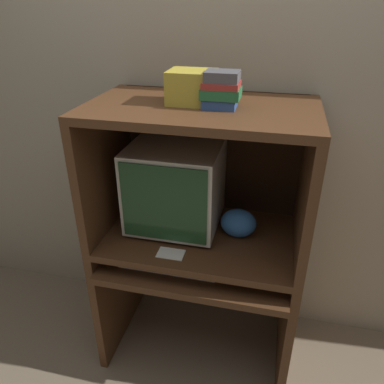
# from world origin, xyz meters

# --- Properties ---
(wall_back) EXTENTS (6.00, 0.06, 2.60)m
(wall_back) POSITION_xyz_m (0.00, 0.65, 1.30)
(wall_back) COLOR gray
(wall_back) RESTS_ON ground_plane
(desk_base) EXTENTS (0.98, 0.62, 0.66)m
(desk_base) POSITION_xyz_m (0.00, 0.25, 0.41)
(desk_base) COLOR #4C2D19
(desk_base) RESTS_ON ground_plane
(desk_monitor_shelf) EXTENTS (0.98, 0.59, 0.11)m
(desk_monitor_shelf) POSITION_xyz_m (0.00, 0.30, 0.74)
(desk_monitor_shelf) COLOR #4C2D19
(desk_monitor_shelf) RESTS_ON desk_base
(hutch_upper) EXTENTS (0.98, 0.59, 0.64)m
(hutch_upper) POSITION_xyz_m (0.00, 0.33, 1.19)
(hutch_upper) COLOR #4C2D19
(hutch_upper) RESTS_ON desk_monitor_shelf
(crt_monitor) EXTENTS (0.43, 0.41, 0.43)m
(crt_monitor) POSITION_xyz_m (-0.14, 0.36, 0.99)
(crt_monitor) COLOR beige
(crt_monitor) RESTS_ON desk_monitor_shelf
(keyboard) EXTENTS (0.47, 0.16, 0.03)m
(keyboard) POSITION_xyz_m (-0.12, 0.16, 0.67)
(keyboard) COLOR beige
(keyboard) RESTS_ON desk_base
(mouse) EXTENTS (0.06, 0.04, 0.03)m
(mouse) POSITION_xyz_m (0.17, 0.15, 0.68)
(mouse) COLOR black
(mouse) RESTS_ON desk_base
(snack_bag) EXTENTS (0.17, 0.13, 0.14)m
(snack_bag) POSITION_xyz_m (0.18, 0.32, 0.84)
(snack_bag) COLOR #336BB7
(snack_bag) RESTS_ON desk_monitor_shelf
(book_stack) EXTENTS (0.16, 0.12, 0.15)m
(book_stack) POSITION_xyz_m (0.08, 0.27, 1.48)
(book_stack) COLOR navy
(book_stack) RESTS_ON hutch_upper
(paper_card) EXTENTS (0.12, 0.08, 0.00)m
(paper_card) POSITION_xyz_m (-0.09, 0.10, 0.77)
(paper_card) COLOR white
(paper_card) RESTS_ON desk_monitor_shelf
(storage_box) EXTENTS (0.19, 0.16, 0.13)m
(storage_box) POSITION_xyz_m (-0.05, 0.31, 1.48)
(storage_box) COLOR gold
(storage_box) RESTS_ON hutch_upper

